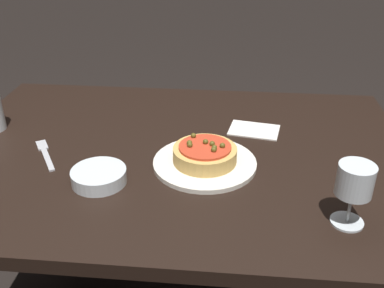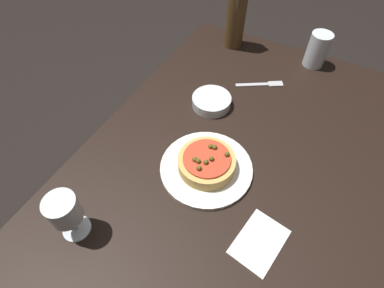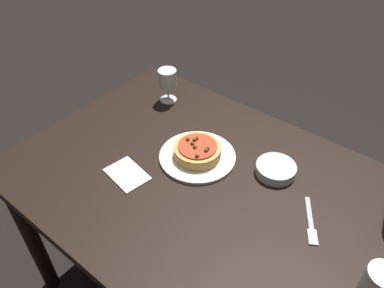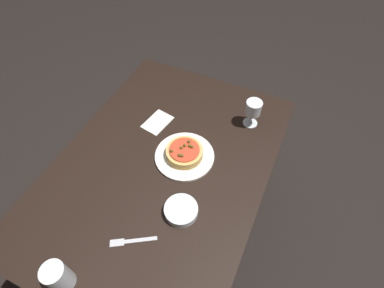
{
  "view_description": "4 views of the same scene",
  "coord_description": "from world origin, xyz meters",
  "px_view_note": "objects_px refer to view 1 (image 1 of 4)",
  "views": [
    {
      "loc": [
        0.14,
        -1.04,
        1.33
      ],
      "look_at": [
        0.05,
        -0.09,
        0.81
      ],
      "focal_mm": 42.0,
      "sensor_mm": 36.0,
      "label": 1
    },
    {
      "loc": [
        0.52,
        0.12,
        1.45
      ],
      "look_at": [
        0.06,
        -0.13,
        0.8
      ],
      "focal_mm": 28.0,
      "sensor_mm": 36.0,
      "label": 2
    },
    {
      "loc": [
        -0.49,
        0.68,
        1.61
      ],
      "look_at": [
        0.07,
        -0.02,
        0.85
      ],
      "focal_mm": 35.0,
      "sensor_mm": 36.0,
      "label": 3
    },
    {
      "loc": [
        -0.6,
        -0.42,
        1.82
      ],
      "look_at": [
        0.1,
        -0.1,
        0.82
      ],
      "focal_mm": 28.0,
      "sensor_mm": 36.0,
      "label": 4
    }
  ],
  "objects_px": {
    "side_bowl": "(99,176)",
    "fork": "(45,153)",
    "wine_glass": "(355,183)",
    "dinner_plate": "(205,163)",
    "dining_table": "(177,180)",
    "pizza": "(205,154)"
  },
  "relations": [
    {
      "from": "dinner_plate",
      "to": "fork",
      "type": "distance_m",
      "value": 0.43
    },
    {
      "from": "side_bowl",
      "to": "dinner_plate",
      "type": "bearing_deg",
      "value": 22.62
    },
    {
      "from": "dinner_plate",
      "to": "pizza",
      "type": "distance_m",
      "value": 0.03
    },
    {
      "from": "dining_table",
      "to": "fork",
      "type": "xyz_separation_m",
      "value": [
        -0.34,
        -0.05,
        0.1
      ]
    },
    {
      "from": "wine_glass",
      "to": "side_bowl",
      "type": "xyz_separation_m",
      "value": [
        -0.55,
        0.1,
        -0.08
      ]
    },
    {
      "from": "dinner_plate",
      "to": "fork",
      "type": "bearing_deg",
      "value": 177.72
    },
    {
      "from": "dinner_plate",
      "to": "side_bowl",
      "type": "xyz_separation_m",
      "value": [
        -0.24,
        -0.1,
        0.01
      ]
    },
    {
      "from": "fork",
      "to": "dinner_plate",
      "type": "bearing_deg",
      "value": -123.72
    },
    {
      "from": "dining_table",
      "to": "side_bowl",
      "type": "relative_size",
      "value": 9.58
    },
    {
      "from": "dinner_plate",
      "to": "wine_glass",
      "type": "bearing_deg",
      "value": -33.06
    },
    {
      "from": "fork",
      "to": "pizza",
      "type": "bearing_deg",
      "value": -123.72
    },
    {
      "from": "dining_table",
      "to": "side_bowl",
      "type": "bearing_deg",
      "value": -133.07
    },
    {
      "from": "dining_table",
      "to": "fork",
      "type": "relative_size",
      "value": 8.0
    },
    {
      "from": "dining_table",
      "to": "dinner_plate",
      "type": "relative_size",
      "value": 4.79
    },
    {
      "from": "dining_table",
      "to": "side_bowl",
      "type": "height_order",
      "value": "side_bowl"
    },
    {
      "from": "pizza",
      "to": "side_bowl",
      "type": "xyz_separation_m",
      "value": [
        -0.24,
        -0.1,
        -0.02
      ]
    },
    {
      "from": "side_bowl",
      "to": "fork",
      "type": "height_order",
      "value": "side_bowl"
    },
    {
      "from": "dinner_plate",
      "to": "pizza",
      "type": "xyz_separation_m",
      "value": [
        -0.0,
        0.0,
        0.03
      ]
    },
    {
      "from": "wine_glass",
      "to": "side_bowl",
      "type": "distance_m",
      "value": 0.57
    },
    {
      "from": "dinner_plate",
      "to": "wine_glass",
      "type": "height_order",
      "value": "wine_glass"
    },
    {
      "from": "dining_table",
      "to": "side_bowl",
      "type": "distance_m",
      "value": 0.26
    },
    {
      "from": "dining_table",
      "to": "dinner_plate",
      "type": "distance_m",
      "value": 0.15
    }
  ]
}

